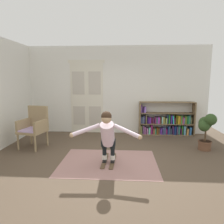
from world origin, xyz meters
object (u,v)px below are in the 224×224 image
object	(u,v)px
bookshelf	(166,122)
skis_pair	(109,161)
person_skier	(107,133)
wicker_chair	(34,126)
potted_plant	(206,128)

from	to	relation	value
bookshelf	skis_pair	xyz separation A→B (m)	(-1.71, -2.37, -0.39)
person_skier	wicker_chair	bearing A→B (deg)	151.95
wicker_chair	person_skier	world-z (taller)	person_skier
bookshelf	wicker_chair	distance (m)	4.06
skis_pair	person_skier	size ratio (longest dim) A/B	0.54
bookshelf	person_skier	bearing A→B (deg)	-123.70
skis_pair	wicker_chair	bearing A→B (deg)	156.58
bookshelf	potted_plant	bearing A→B (deg)	-63.35
wicker_chair	person_skier	size ratio (longest dim) A/B	0.78
bookshelf	wicker_chair	xyz separation A→B (m)	(-3.78, -1.47, 0.17)
skis_pair	person_skier	distance (m)	0.71
bookshelf	person_skier	size ratio (longest dim) A/B	1.27
potted_plant	wicker_chair	bearing A→B (deg)	-179.56
skis_pair	bookshelf	bearing A→B (deg)	54.25
wicker_chair	skis_pair	world-z (taller)	wicker_chair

